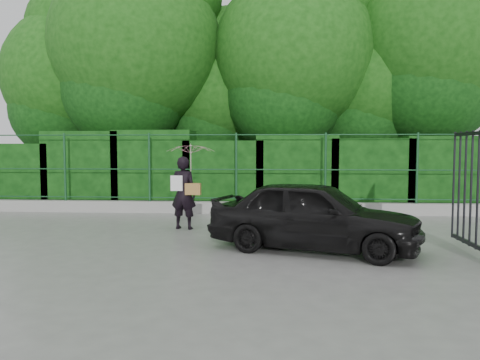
{
  "coord_description": "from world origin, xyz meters",
  "views": [
    {
      "loc": [
        1.38,
        -7.61,
        1.72
      ],
      "look_at": [
        0.73,
        1.3,
        1.1
      ],
      "focal_mm": 35.0,
      "sensor_mm": 36.0,
      "label": 1
    }
  ],
  "objects": [
    {
      "name": "ground",
      "position": [
        0.0,
        0.0,
        0.0
      ],
      "size": [
        80.0,
        80.0,
        0.0
      ],
      "primitive_type": "plane",
      "color": "gray"
    },
    {
      "name": "kerb",
      "position": [
        0.0,
        4.5,
        0.15
      ],
      "size": [
        14.0,
        0.25,
        0.3
      ],
      "primitive_type": "cube",
      "color": "#9E9E99",
      "rests_on": "ground"
    },
    {
      "name": "fence",
      "position": [
        0.22,
        4.5,
        1.2
      ],
      "size": [
        14.13,
        0.06,
        1.8
      ],
      "color": "#174423",
      "rests_on": "kerb"
    },
    {
      "name": "hedge",
      "position": [
        0.01,
        5.5,
        1.02
      ],
      "size": [
        14.2,
        1.2,
        2.2
      ],
      "color": "black",
      "rests_on": "ground"
    },
    {
      "name": "trees",
      "position": [
        1.14,
        7.74,
        4.62
      ],
      "size": [
        17.1,
        6.15,
        8.08
      ],
      "color": "black",
      "rests_on": "ground"
    },
    {
      "name": "woman",
      "position": [
        -0.41,
        2.13,
        1.21
      ],
      "size": [
        0.99,
        1.01,
        1.82
      ],
      "color": "black",
      "rests_on": "ground"
    },
    {
      "name": "car",
      "position": [
        2.05,
        0.2,
        0.59
      ],
      "size": [
        3.75,
        2.45,
        1.19
      ],
      "primitive_type": "imported",
      "rotation": [
        0.0,
        0.0,
        1.24
      ],
      "color": "black",
      "rests_on": "ground"
    }
  ]
}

